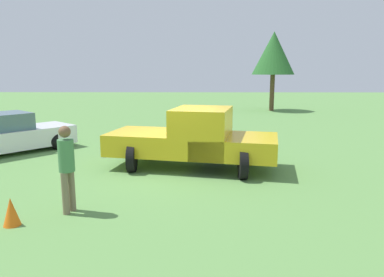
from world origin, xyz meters
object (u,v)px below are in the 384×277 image
Objects in this scene: sedan_near at (4,135)px; person_bystander at (67,164)px; pickup_truck at (196,137)px; traffic_cone at (11,212)px; tree_back_right at (274,54)px.

person_bystander is at bearing -100.72° from sedan_near.
sedan_near is (1.87, 6.85, -0.30)m from pickup_truck.
traffic_cone is (-6.08, -3.35, -0.38)m from sedan_near.
person_bystander reaches higher than sedan_near.
pickup_truck and person_bystander have the same top height.
pickup_truck is 2.92× the size of person_bystander.
sedan_near is at bearing -3.43° from pickup_truck.
traffic_cone is (-4.22, 3.51, -0.68)m from pickup_truck.
tree_back_right is (16.23, -5.59, 3.20)m from pickup_truck.
tree_back_right is (19.79, -8.23, 3.11)m from person_bystander.
person_bystander is (-5.42, -4.22, 0.39)m from sedan_near.
pickup_truck is at bearing 160.99° from tree_back_right.
sedan_near is 0.81× the size of tree_back_right.
traffic_cone is at bearing -109.79° from sedan_near.
person_bystander is 0.32× the size of tree_back_right.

